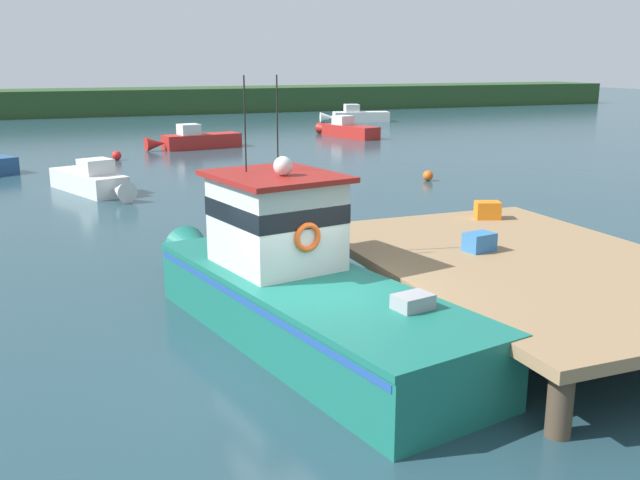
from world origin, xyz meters
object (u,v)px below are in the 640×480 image
crate_single_by_cleat (488,210)px  mooring_buoy_outer (117,156)px  crate_stack_near_edge (479,242)px  moored_boat_mid_harbor (196,140)px  moored_boat_far_right (356,116)px  moored_boat_off_the_point (93,181)px  mooring_buoy_inshore (116,190)px  main_fishing_boat (294,283)px  mooring_buoy_channel_marker (428,176)px  moored_boat_outer_mooring (347,130)px

crate_single_by_cleat → mooring_buoy_outer: bearing=105.4°
crate_stack_near_edge → mooring_buoy_outer: bearing=99.8°
moored_boat_mid_harbor → moored_boat_far_right: size_ratio=0.97×
crate_stack_near_edge → moored_boat_off_the_point: (-6.47, 16.84, -0.92)m
crate_stack_near_edge → moored_boat_off_the_point: bearing=111.0°
crate_stack_near_edge → mooring_buoy_inshore: size_ratio=1.66×
main_fishing_boat → moored_boat_mid_harbor: 30.33m
main_fishing_boat → crate_single_by_cleat: 6.70m
moored_boat_mid_harbor → mooring_buoy_inshore: (-6.09, -13.77, -0.32)m
crate_stack_near_edge → moored_boat_far_right: (17.10, 43.50, -0.88)m
crate_single_by_cleat → mooring_buoy_channel_marker: bearing=66.2°
moored_boat_off_the_point → mooring_buoy_inshore: moored_boat_off_the_point is taller
crate_stack_near_edge → mooring_buoy_outer: size_ratio=1.22×
moored_boat_off_the_point → moored_boat_mid_harbor: (6.87, 13.05, 0.02)m
mooring_buoy_outer → moored_boat_mid_harbor: bearing=36.1°
crate_single_by_cleat → moored_boat_far_right: 43.63m
mooring_buoy_outer → crate_single_by_cleat: bearing=-74.6°
moored_boat_outer_mooring → mooring_buoy_outer: size_ratio=11.55×
moored_boat_far_right → main_fishing_boat: bearing=-116.0°
moored_boat_far_right → mooring_buoy_channel_marker: size_ratio=13.25×
moored_boat_outer_mooring → mooring_buoy_outer: 17.09m
crate_single_by_cleat → mooring_buoy_inshore: (-7.67, 13.54, -1.24)m
crate_stack_near_edge → mooring_buoy_inshore: crate_stack_near_edge is taller
mooring_buoy_inshore → mooring_buoy_outer: bearing=83.6°
mooring_buoy_channel_marker → moored_boat_outer_mooring: bearing=77.2°
moored_boat_outer_mooring → mooring_buoy_channel_marker: moored_boat_outer_mooring is taller
crate_single_by_cleat → mooring_buoy_channel_marker: 13.09m
moored_boat_mid_harbor → moored_boat_far_right: 21.54m
moored_boat_off_the_point → moored_boat_outer_mooring: size_ratio=0.96×
mooring_buoy_channel_marker → moored_boat_off_the_point: bearing=170.3°
moored_boat_off_the_point → mooring_buoy_inshore: size_ratio=15.09×
crate_stack_near_edge → crate_single_by_cleat: size_ratio=1.00×
crate_stack_near_edge → main_fishing_boat: bearing=-178.8°
main_fishing_boat → crate_stack_near_edge: 4.17m
moored_boat_mid_harbor → main_fishing_boat: bearing=-98.6°
main_fishing_boat → moored_boat_outer_mooring: bearing=64.6°
crate_single_by_cleat → moored_boat_mid_harbor: (-1.58, 27.31, -0.92)m
main_fishing_boat → moored_boat_outer_mooring: 36.12m
main_fishing_boat → mooring_buoy_inshore: 16.30m
moored_boat_mid_harbor → moored_boat_far_right: moored_boat_far_right is taller
moored_boat_far_right → mooring_buoy_outer: bearing=-141.5°
mooring_buoy_inshore → mooring_buoy_channel_marker: bearing=-7.1°
moored_boat_outer_mooring → moored_boat_far_right: 12.39m
moored_boat_far_right → mooring_buoy_inshore: bearing=-129.8°
mooring_buoy_outer → crate_stack_near_edge: bearing=-80.2°
crate_stack_near_edge → mooring_buoy_inshore: bearing=109.4°
moored_boat_outer_mooring → mooring_buoy_inshore: bearing=-136.1°
crate_stack_near_edge → crate_single_by_cleat: crate_single_by_cleat is taller
crate_stack_near_edge → moored_boat_mid_harbor: bearing=89.2°
moored_boat_far_right → mooring_buoy_inshore: size_ratio=16.49×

